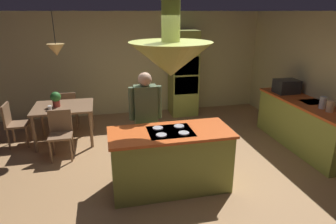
# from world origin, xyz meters

# --- Properties ---
(ground) EXTENTS (8.16, 8.16, 0.00)m
(ground) POSITION_xyz_m (0.00, 0.00, 0.00)
(ground) COLOR #AD7F51
(wall_back) EXTENTS (6.80, 0.10, 2.55)m
(wall_back) POSITION_xyz_m (0.00, 3.45, 1.27)
(wall_back) COLOR beige
(wall_back) RESTS_ON ground
(kitchen_island) EXTENTS (1.77, 0.78, 0.94)m
(kitchen_island) POSITION_xyz_m (0.00, -0.20, 0.46)
(kitchen_island) COLOR #939E42
(kitchen_island) RESTS_ON ground
(counter_run_right) EXTENTS (0.73, 2.32, 0.92)m
(counter_run_right) POSITION_xyz_m (2.84, 0.60, 0.47)
(counter_run_right) COLOR #939E42
(counter_run_right) RESTS_ON ground
(oven_tower) EXTENTS (0.66, 0.62, 2.11)m
(oven_tower) POSITION_xyz_m (1.10, 3.04, 1.06)
(oven_tower) COLOR #939E42
(oven_tower) RESTS_ON ground
(dining_table) EXTENTS (1.15, 0.93, 0.76)m
(dining_table) POSITION_xyz_m (-1.70, 1.90, 0.67)
(dining_table) COLOR brown
(dining_table) RESTS_ON ground
(person_at_island) EXTENTS (0.53, 0.22, 1.65)m
(person_at_island) POSITION_xyz_m (-0.26, 0.46, 0.95)
(person_at_island) COLOR tan
(person_at_island) RESTS_ON ground
(range_hood) EXTENTS (1.10, 1.10, 1.00)m
(range_hood) POSITION_xyz_m (0.00, -0.20, 1.97)
(range_hood) COLOR #939E42
(pendant_light_over_table) EXTENTS (0.32, 0.32, 0.82)m
(pendant_light_over_table) POSITION_xyz_m (-1.70, 1.90, 1.86)
(pendant_light_over_table) COLOR #E0B266
(chair_facing_island) EXTENTS (0.40, 0.40, 0.87)m
(chair_facing_island) POSITION_xyz_m (-1.70, 1.21, 0.50)
(chair_facing_island) COLOR brown
(chair_facing_island) RESTS_ON ground
(chair_by_back_wall) EXTENTS (0.40, 0.40, 0.87)m
(chair_by_back_wall) POSITION_xyz_m (-1.70, 2.59, 0.50)
(chair_by_back_wall) COLOR brown
(chair_by_back_wall) RESTS_ON ground
(chair_at_corner) EXTENTS (0.40, 0.40, 0.87)m
(chair_at_corner) POSITION_xyz_m (-2.65, 1.90, 0.50)
(chair_at_corner) COLOR brown
(chair_at_corner) RESTS_ON ground
(potted_plant_on_table) EXTENTS (0.20, 0.20, 0.30)m
(potted_plant_on_table) POSITION_xyz_m (-1.82, 1.89, 0.93)
(potted_plant_on_table) COLOR #99382D
(potted_plant_on_table) RESTS_ON dining_table
(cup_on_table) EXTENTS (0.07, 0.07, 0.09)m
(cup_on_table) POSITION_xyz_m (-1.91, 1.67, 0.81)
(cup_on_table) COLOR white
(cup_on_table) RESTS_ON dining_table
(canister_flour) EXTENTS (0.12, 0.12, 0.19)m
(canister_flour) POSITION_xyz_m (2.84, 0.03, 1.01)
(canister_flour) COLOR #E0B78C
(canister_flour) RESTS_ON counter_run_right
(canister_sugar) EXTENTS (0.11, 0.11, 0.21)m
(canister_sugar) POSITION_xyz_m (2.84, 0.21, 1.03)
(canister_sugar) COLOR silver
(canister_sugar) RESTS_ON counter_run_right
(microwave_on_counter) EXTENTS (0.46, 0.36, 0.28)m
(microwave_on_counter) POSITION_xyz_m (2.84, 1.28, 1.06)
(microwave_on_counter) COLOR #232326
(microwave_on_counter) RESTS_ON counter_run_right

